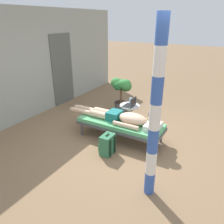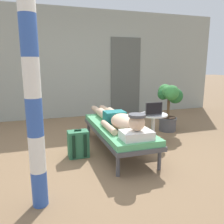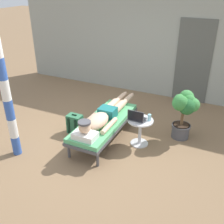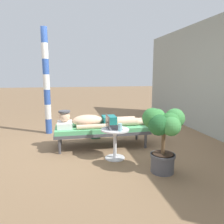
{
  "view_description": "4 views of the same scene",
  "coord_description": "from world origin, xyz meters",
  "px_view_note": "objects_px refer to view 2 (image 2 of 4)",
  "views": [
    {
      "loc": [
        -3.54,
        -1.77,
        2.42
      ],
      "look_at": [
        0.25,
        0.4,
        0.56
      ],
      "focal_mm": 35.21,
      "sensor_mm": 36.0,
      "label": 1
    },
    {
      "loc": [
        -0.98,
        -3.11,
        1.37
      ],
      "look_at": [
        0.13,
        0.25,
        0.62
      ],
      "focal_mm": 36.59,
      "sensor_mm": 36.0,
      "label": 2
    },
    {
      "loc": [
        2.25,
        -3.81,
        2.9
      ],
      "look_at": [
        0.28,
        0.33,
        0.53
      ],
      "focal_mm": 42.45,
      "sensor_mm": 36.0,
      "label": 3
    },
    {
      "loc": [
        4.37,
        -0.47,
        1.44
      ],
      "look_at": [
        0.06,
        0.4,
        0.66
      ],
      "focal_mm": 34.89,
      "sensor_mm": 36.0,
      "label": 4
    }
  ],
  "objects_px": {
    "lounge_chair": "(118,129)",
    "side_table": "(153,123)",
    "potted_plant": "(170,100)",
    "person_reclining": "(119,120)",
    "drink_glass": "(160,109)",
    "porch_post": "(32,78)",
    "backpack": "(78,144)",
    "laptop": "(152,111)"
  },
  "relations": [
    {
      "from": "side_table",
      "to": "laptop",
      "type": "bearing_deg",
      "value": -139.48
    },
    {
      "from": "laptop",
      "to": "drink_glass",
      "type": "height_order",
      "value": "laptop"
    },
    {
      "from": "backpack",
      "to": "potted_plant",
      "type": "bearing_deg",
      "value": 20.28
    },
    {
      "from": "drink_glass",
      "to": "person_reclining",
      "type": "bearing_deg",
      "value": -165.3
    },
    {
      "from": "potted_plant",
      "to": "drink_glass",
      "type": "bearing_deg",
      "value": -135.52
    },
    {
      "from": "person_reclining",
      "to": "porch_post",
      "type": "height_order",
      "value": "porch_post"
    },
    {
      "from": "side_table",
      "to": "drink_glass",
      "type": "xyz_separation_m",
      "value": [
        0.15,
        0.05,
        0.23
      ]
    },
    {
      "from": "side_table",
      "to": "porch_post",
      "type": "bearing_deg",
      "value": -146.79
    },
    {
      "from": "side_table",
      "to": "porch_post",
      "type": "height_order",
      "value": "porch_post"
    },
    {
      "from": "person_reclining",
      "to": "drink_glass",
      "type": "xyz_separation_m",
      "value": [
        0.85,
        0.22,
        0.07
      ]
    },
    {
      "from": "laptop",
      "to": "side_table",
      "type": "bearing_deg",
      "value": 40.52
    },
    {
      "from": "side_table",
      "to": "drink_glass",
      "type": "height_order",
      "value": "drink_glass"
    },
    {
      "from": "porch_post",
      "to": "side_table",
      "type": "bearing_deg",
      "value": 33.21
    },
    {
      "from": "porch_post",
      "to": "backpack",
      "type": "bearing_deg",
      "value": 62.01
    },
    {
      "from": "lounge_chair",
      "to": "side_table",
      "type": "bearing_deg",
      "value": 9.72
    },
    {
      "from": "laptop",
      "to": "backpack",
      "type": "relative_size",
      "value": 0.73
    },
    {
      "from": "laptop",
      "to": "lounge_chair",
      "type": "bearing_deg",
      "value": -173.9
    },
    {
      "from": "lounge_chair",
      "to": "person_reclining",
      "type": "xyz_separation_m",
      "value": [
        -0.0,
        -0.05,
        0.17
      ]
    },
    {
      "from": "backpack",
      "to": "porch_post",
      "type": "distance_m",
      "value": 1.61
    },
    {
      "from": "side_table",
      "to": "laptop",
      "type": "xyz_separation_m",
      "value": [
        -0.06,
        -0.05,
        0.23
      ]
    },
    {
      "from": "drink_glass",
      "to": "backpack",
      "type": "height_order",
      "value": "drink_glass"
    },
    {
      "from": "laptop",
      "to": "porch_post",
      "type": "height_order",
      "value": "porch_post"
    },
    {
      "from": "drink_glass",
      "to": "potted_plant",
      "type": "bearing_deg",
      "value": 44.48
    },
    {
      "from": "side_table",
      "to": "backpack",
      "type": "bearing_deg",
      "value": -172.48
    },
    {
      "from": "lounge_chair",
      "to": "drink_glass",
      "type": "relative_size",
      "value": 14.86
    },
    {
      "from": "drink_glass",
      "to": "potted_plant",
      "type": "relative_size",
      "value": 0.13
    },
    {
      "from": "person_reclining",
      "to": "porch_post",
      "type": "distance_m",
      "value": 1.78
    },
    {
      "from": "person_reclining",
      "to": "drink_glass",
      "type": "bearing_deg",
      "value": 14.7
    },
    {
      "from": "lounge_chair",
      "to": "porch_post",
      "type": "bearing_deg",
      "value": -137.03
    },
    {
      "from": "laptop",
      "to": "potted_plant",
      "type": "relative_size",
      "value": 0.32
    },
    {
      "from": "drink_glass",
      "to": "porch_post",
      "type": "distance_m",
      "value": 2.52
    },
    {
      "from": "lounge_chair",
      "to": "potted_plant",
      "type": "relative_size",
      "value": 1.92
    },
    {
      "from": "potted_plant",
      "to": "porch_post",
      "type": "bearing_deg",
      "value": -144.88
    },
    {
      "from": "laptop",
      "to": "backpack",
      "type": "bearing_deg",
      "value": -174.4
    },
    {
      "from": "drink_glass",
      "to": "porch_post",
      "type": "relative_size",
      "value": 0.05
    },
    {
      "from": "person_reclining",
      "to": "side_table",
      "type": "relative_size",
      "value": 4.15
    },
    {
      "from": "lounge_chair",
      "to": "potted_plant",
      "type": "height_order",
      "value": "potted_plant"
    },
    {
      "from": "person_reclining",
      "to": "laptop",
      "type": "bearing_deg",
      "value": 10.47
    },
    {
      "from": "backpack",
      "to": "potted_plant",
      "type": "xyz_separation_m",
      "value": [
        2.01,
        0.74,
        0.44
      ]
    },
    {
      "from": "lounge_chair",
      "to": "porch_post",
      "type": "xyz_separation_m",
      "value": [
        -1.21,
        -1.13,
        0.9
      ]
    },
    {
      "from": "lounge_chair",
      "to": "side_table",
      "type": "distance_m",
      "value": 0.71
    },
    {
      "from": "backpack",
      "to": "porch_post",
      "type": "bearing_deg",
      "value": -117.99
    }
  ]
}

